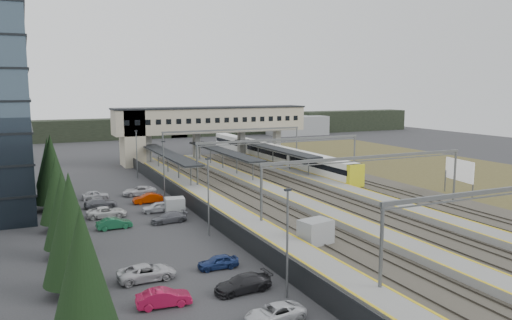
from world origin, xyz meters
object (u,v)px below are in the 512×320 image
relay_cabin_near (316,232)px  train (272,154)px  billboard (459,171)px  relay_cabin_far (175,206)px  footbridge (199,123)px

relay_cabin_near → train: size_ratio=0.06×
train → billboard: (10.65, -37.78, 1.46)m
relay_cabin_near → billboard: 32.32m
relay_cabin_near → billboard: (30.33, 10.94, 2.17)m
relay_cabin_far → footbridge: 44.16m
relay_cabin_near → billboard: size_ratio=0.56×
billboard → train: bearing=105.8°
relay_cabin_far → train: bearing=47.6°
footbridge → train: (12.30, -8.65, -5.97)m
relay_cabin_near → relay_cabin_far: 19.36m
relay_cabin_near → footbridge: bearing=82.7°
relay_cabin_far → footbridge: (16.59, 40.34, 6.90)m
relay_cabin_far → billboard: (39.54, -6.09, 2.38)m
relay_cabin_near → train: 52.54m
train → billboard: size_ratio=9.66×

